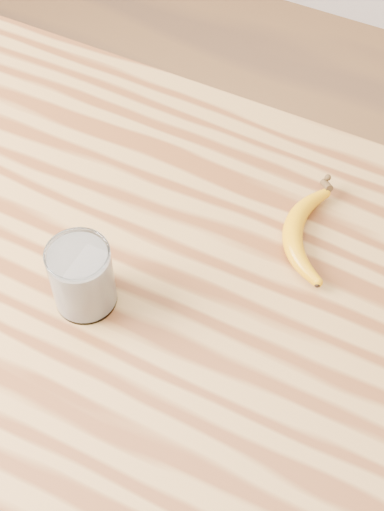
% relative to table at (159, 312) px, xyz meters
% --- Properties ---
extents(room, '(4.04, 4.04, 2.70)m').
position_rel_table_xyz_m(room, '(0.00, 0.00, 0.58)').
color(room, brown).
rests_on(room, ground).
extents(table, '(1.20, 0.80, 0.90)m').
position_rel_table_xyz_m(table, '(0.00, 0.00, 0.00)').
color(table, '#AE8042').
rests_on(table, ground).
extents(smoothie_glass, '(0.09, 0.09, 0.11)m').
position_rel_table_xyz_m(smoothie_glass, '(-0.06, -0.10, 0.18)').
color(smoothie_glass, white).
rests_on(smoothie_glass, table).
extents(banana, '(0.17, 0.27, 0.03)m').
position_rel_table_xyz_m(banana, '(0.16, 0.14, 0.15)').
color(banana, orange).
rests_on(banana, table).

